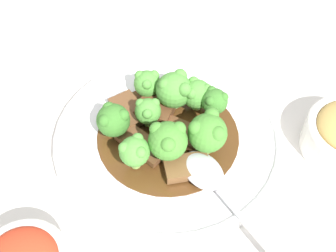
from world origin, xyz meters
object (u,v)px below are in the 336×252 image
object	(u,v)px
broccoli_floret_0	(197,94)
serving_spoon	(210,179)
beef_strip_0	(142,144)
beef_strip_3	(156,109)
main_plate	(168,138)
beef_strip_1	(183,131)
sauce_dish	(44,68)
beef_strip_2	(129,110)
broccoli_floret_6	(215,101)
broccoli_floret_1	(168,141)
broccoli_floret_7	(148,111)
broccoli_floret_5	(135,151)
broccoli_floret_8	(208,132)
broccoli_floret_2	(177,90)
broccoli_floret_3	(113,120)
broccoli_floret_4	(147,83)
beef_strip_4	(187,167)

from	to	relation	value
broccoli_floret_0	serving_spoon	size ratio (longest dim) A/B	0.28
beef_strip_0	beef_strip_3	bearing A→B (deg)	82.58
main_plate	serving_spoon	world-z (taller)	serving_spoon
beef_strip_1	sauce_dish	xyz separation A→B (m)	(-0.22, 0.10, -0.02)
beef_strip_2	sauce_dish	size ratio (longest dim) A/B	0.93
broccoli_floret_6	broccoli_floret_1	bearing A→B (deg)	-122.44
broccoli_floret_7	sauce_dish	world-z (taller)	broccoli_floret_7
sauce_dish	broccoli_floret_5	bearing A→B (deg)	-42.77
main_plate	broccoli_floret_8	distance (m)	0.07
broccoli_floret_1	serving_spoon	world-z (taller)	broccoli_floret_1
broccoli_floret_2	broccoli_floret_3	distance (m)	0.09
main_plate	serving_spoon	size ratio (longest dim) A/B	1.85
beef_strip_3	broccoli_floret_1	bearing A→B (deg)	-69.00
beef_strip_1	serving_spoon	size ratio (longest dim) A/B	0.52
beef_strip_3	broccoli_floret_3	world-z (taller)	broccoli_floret_3
broccoli_floret_4	beef_strip_2	bearing A→B (deg)	-118.19
beef_strip_1	broccoli_floret_7	world-z (taller)	broccoli_floret_7
broccoli_floret_3	broccoli_floret_1	bearing A→B (deg)	-22.01
serving_spoon	broccoli_floret_1	bearing A→B (deg)	154.05
main_plate	beef_strip_4	xyz separation A→B (m)	(0.03, -0.05, 0.01)
broccoli_floret_0	broccoli_floret_5	bearing A→B (deg)	-120.19
beef_strip_4	broccoli_floret_0	size ratio (longest dim) A/B	1.38
broccoli_floret_8	beef_strip_3	bearing A→B (deg)	144.94
broccoli_floret_8	serving_spoon	distance (m)	0.05
broccoli_floret_6	broccoli_floret_7	xyz separation A→B (m)	(-0.08, -0.03, -0.00)
broccoli_floret_4	beef_strip_1	bearing A→B (deg)	-46.15
beef_strip_3	broccoli_floret_0	bearing A→B (deg)	18.69
broccoli_floret_4	broccoli_floret_5	world-z (taller)	broccoli_floret_5
broccoli_floret_4	serving_spoon	size ratio (longest dim) A/B	0.26
beef_strip_1	sauce_dish	size ratio (longest dim) A/B	1.19
broccoli_floret_0	broccoli_floret_5	size ratio (longest dim) A/B	0.96
broccoli_floret_8	sauce_dish	distance (m)	0.28
beef_strip_1	beef_strip_4	xyz separation A→B (m)	(0.01, -0.05, 0.00)
broccoli_floret_5	broccoli_floret_2	bearing A→B (deg)	71.61
main_plate	beef_strip_2	world-z (taller)	beef_strip_2
beef_strip_0	broccoli_floret_7	bearing A→B (deg)	87.21
beef_strip_4	broccoli_floret_5	world-z (taller)	broccoli_floret_5
broccoli_floret_2	serving_spoon	xyz separation A→B (m)	(0.06, -0.11, -0.02)
broccoli_floret_5	beef_strip_0	bearing A→B (deg)	86.65
beef_strip_3	beef_strip_0	bearing A→B (deg)	-97.42
beef_strip_4	serving_spoon	xyz separation A→B (m)	(0.03, -0.01, 0.00)
beef_strip_3	broccoli_floret_7	world-z (taller)	broccoli_floret_7
serving_spoon	broccoli_floret_0	bearing A→B (deg)	104.41
beef_strip_4	broccoli_floret_3	size ratio (longest dim) A/B	1.36
beef_strip_1	broccoli_floret_8	world-z (taller)	broccoli_floret_8
beef_strip_2	sauce_dish	distance (m)	0.16
beef_strip_2	broccoli_floret_8	world-z (taller)	broccoli_floret_8
beef_strip_3	broccoli_floret_4	world-z (taller)	broccoli_floret_4
beef_strip_2	broccoli_floret_8	bearing A→B (deg)	-22.77
broccoli_floret_0	beef_strip_0	bearing A→B (deg)	-128.04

